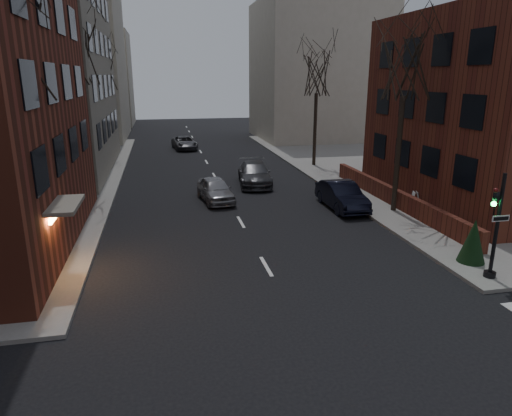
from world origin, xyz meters
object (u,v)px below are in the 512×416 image
Objects in this scene: tree_left_b at (73,51)px; car_lane_silver at (215,190)px; streetlamp_far at (114,111)px; car_lane_far at (185,143)px; tree_left_c at (101,69)px; streetlamp_near at (82,137)px; car_lane_gray at (254,174)px; parked_sedan at (342,196)px; tree_right_b at (317,74)px; tree_right_a at (406,65)px; sandwich_board at (415,199)px; traffic_signal at (495,233)px; evergreen_shrub at (473,241)px.

tree_left_b is 2.52× the size of car_lane_silver.
car_lane_far is (6.70, 1.93, -3.56)m from streetlamp_far.
tree_left_c is 1.55× the size of streetlamp_near.
parked_sedan is at bearing -55.30° from car_lane_gray.
parked_sedan is at bearing -57.56° from streetlamp_far.
parked_sedan is (-2.60, -12.66, -6.80)m from tree_right_b.
streetlamp_near is at bearing -88.09° from tree_left_c.
tree_right_a is at bearing -54.69° from streetlamp_far.
car_lane_silver is at bearing 176.02° from sandwich_board.
streetlamp_near is (0.60, -4.00, -4.68)m from tree_left_b.
car_lane_far reaches higher than sandwich_board.
tree_left_c is at bearing 155.56° from tree_right_b.
tree_right_a reaches higher than car_lane_gray.
parked_sedan is (14.40, -22.66, -3.45)m from streetlamp_far.
streetlamp_far is at bearing 90.00° from streetlamp_near.
tree_left_b is 19.35m from tree_right_a.
parked_sedan is at bearing -54.01° from tree_left_c.
tree_left_c reaches higher than traffic_signal.
evergreen_shrub reaches higher than car_lane_silver.
traffic_signal is 10.55m from parked_sedan.
car_lane_silver is at bearing -123.14° from car_lane_gray.
streetlamp_far is 7.83m from car_lane_far.
tree_right_b is 20.01m from streetlamp_near.
traffic_signal is at bearing -88.32° from sandwich_board.
tree_left_c is 2.01× the size of car_lane_far.
car_lane_gray is at bearing 42.77° from car_lane_silver.
car_lane_silver reaches higher than sandwich_board.
sandwich_board is (1.56, 0.43, -7.43)m from tree_right_a.
traffic_signal is at bearing -64.38° from car_lane_silver.
tree_right_b reaches higher than parked_sedan.
streetlamp_far is at bearing 103.51° from car_lane_silver.
tree_right_b reaches higher than car_lane_silver.
tree_left_c is (0.00, 14.00, -0.88)m from tree_left_b.
car_lane_far is (-3.96, 17.53, -0.11)m from car_lane_gray.
evergreen_shrub is (-0.56, -21.56, -6.53)m from tree_right_b.
evergreen_shrub reaches higher than sandwich_board.
evergreen_shrub is at bearing -35.12° from streetlamp_near.
car_lane_far is (7.30, 3.93, -7.36)m from tree_left_c.
tree_right_a is at bearing -148.45° from sandwich_board.
tree_left_b is 2.27× the size of parked_sedan.
tree_right_b is 1.90× the size of car_lane_far.
tree_left_c is 1.55× the size of streetlamp_far.
traffic_signal is 23.71m from tree_right_b.
car_lane_gray is at bearing -50.36° from tree_left_c.
tree_right_a is 12.87m from car_lane_silver.
car_lane_silver is 15.08m from evergreen_shrub.
car_lane_gray is at bearing 22.43° from streetlamp_near.
traffic_signal is at bearing -92.15° from tree_right_b.
tree_right_b is (17.60, -8.00, -0.44)m from tree_left_c.
tree_right_b is at bearing -24.44° from tree_left_c.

